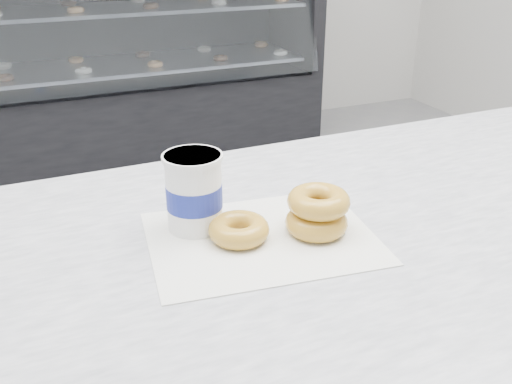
# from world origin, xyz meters

# --- Properties ---
(ground) EXTENTS (5.00, 5.00, 0.00)m
(ground) POSITION_xyz_m (0.00, 0.00, 0.00)
(ground) COLOR gray
(ground) RESTS_ON ground
(display_case) EXTENTS (2.40, 0.74, 1.25)m
(display_case) POSITION_xyz_m (0.00, 2.12, 0.49)
(display_case) COLOR black
(display_case) RESTS_ON ground
(wax_paper) EXTENTS (0.37, 0.30, 0.00)m
(wax_paper) POSITION_xyz_m (-0.27, -0.59, 0.90)
(wax_paper) COLOR silver
(wax_paper) RESTS_ON counter
(donut_single) EXTENTS (0.10, 0.10, 0.03)m
(donut_single) POSITION_xyz_m (-0.30, -0.58, 0.92)
(donut_single) COLOR gold
(donut_single) RESTS_ON wax_paper
(donut_stack) EXTENTS (0.12, 0.12, 0.07)m
(donut_stack) POSITION_xyz_m (-0.18, -0.60, 0.94)
(donut_stack) COLOR gold
(donut_stack) RESTS_ON wax_paper
(coffee_cup) EXTENTS (0.11, 0.11, 0.12)m
(coffee_cup) POSITION_xyz_m (-0.35, -0.51, 0.96)
(coffee_cup) COLOR white
(coffee_cup) RESTS_ON counter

